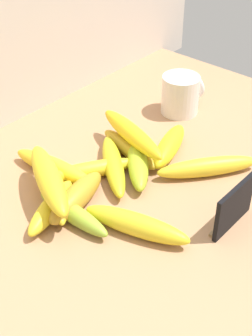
# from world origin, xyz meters

# --- Properties ---
(counter_top) EXTENTS (1.10, 0.76, 0.03)m
(counter_top) POSITION_xyz_m (0.00, 0.00, 0.01)
(counter_top) COLOR tan
(counter_top) RESTS_ON ground
(chalkboard_sign) EXTENTS (0.11, 0.02, 0.08)m
(chalkboard_sign) POSITION_xyz_m (0.02, -0.18, 0.07)
(chalkboard_sign) COLOR black
(chalkboard_sign) RESTS_ON counter_top
(coffee_mug) EXTENTS (0.10, 0.09, 0.09)m
(coffee_mug) POSITION_xyz_m (0.28, 0.12, 0.08)
(coffee_mug) COLOR silver
(coffee_mug) RESTS_ON counter_top
(banana_0) EXTENTS (0.07, 0.17, 0.03)m
(banana_0) POSITION_xyz_m (0.06, 0.09, 0.05)
(banana_0) COLOR gold
(banana_0) RESTS_ON counter_top
(banana_1) EXTENTS (0.16, 0.18, 0.04)m
(banana_1) POSITION_xyz_m (0.00, 0.08, 0.05)
(banana_1) COLOR gold
(banana_1) RESTS_ON counter_top
(banana_2) EXTENTS (0.09, 0.19, 0.04)m
(banana_2) POSITION_xyz_m (-0.10, -0.07, 0.05)
(banana_2) COLOR yellow
(banana_2) RESTS_ON counter_top
(banana_3) EXTENTS (0.19, 0.13, 0.03)m
(banana_3) POSITION_xyz_m (-0.04, 0.10, 0.05)
(banana_3) COLOR yellow
(banana_3) RESTS_ON counter_top
(banana_4) EXTENTS (0.16, 0.15, 0.04)m
(banana_4) POSITION_xyz_m (0.04, 0.05, 0.05)
(banana_4) COLOR #A2BD29
(banana_4) RESTS_ON counter_top
(banana_5) EXTENTS (0.04, 0.17, 0.03)m
(banana_5) POSITION_xyz_m (-0.15, 0.04, 0.05)
(banana_5) COLOR #91B331
(banana_5) RESTS_ON counter_top
(banana_6) EXTENTS (0.19, 0.15, 0.04)m
(banana_6) POSITION_xyz_m (0.12, -0.07, 0.05)
(banana_6) COLOR yellow
(banana_6) RESTS_ON counter_top
(banana_7) EXTENTS (0.16, 0.08, 0.04)m
(banana_7) POSITION_xyz_m (-0.12, 0.06, 0.05)
(banana_7) COLOR #BC8C26
(banana_7) RESTS_ON counter_top
(banana_8) EXTENTS (0.06, 0.19, 0.04)m
(banana_8) POSITION_xyz_m (-0.08, 0.16, 0.05)
(banana_8) COLOR yellow
(banana_8) RESTS_ON counter_top
(banana_9) EXTENTS (0.17, 0.09, 0.04)m
(banana_9) POSITION_xyz_m (0.12, 0.03, 0.05)
(banana_9) COLOR yellow
(banana_9) RESTS_ON counter_top
(banana_10) EXTENTS (0.16, 0.09, 0.04)m
(banana_10) POSITION_xyz_m (-0.16, 0.08, 0.05)
(banana_10) COLOR yellow
(banana_10) RESTS_ON counter_top
(banana_11) EXTENTS (0.13, 0.18, 0.04)m
(banana_11) POSITION_xyz_m (-0.13, 0.11, 0.05)
(banana_11) COLOR yellow
(banana_11) RESTS_ON counter_top
(banana_12) EXTENTS (0.14, 0.20, 0.04)m
(banana_12) POSITION_xyz_m (-0.14, 0.10, 0.09)
(banana_12) COLOR yellow
(banana_12) RESTS_ON banana_11
(banana_13) EXTENTS (0.10, 0.21, 0.04)m
(banana_13) POSITION_xyz_m (0.07, 0.09, 0.08)
(banana_13) COLOR yellow
(banana_13) RESTS_ON banana_0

